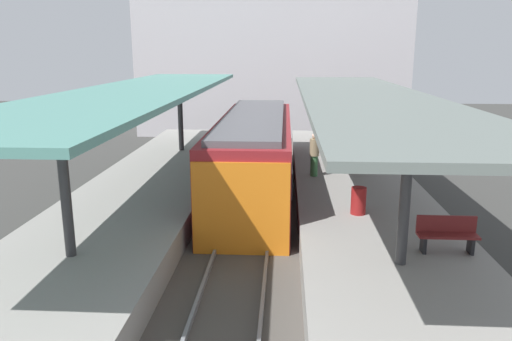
# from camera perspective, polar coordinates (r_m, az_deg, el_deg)

# --- Properties ---
(ground_plane) EXTENTS (80.00, 80.00, 0.00)m
(ground_plane) POSITION_cam_1_polar(r_m,az_deg,el_deg) (16.45, -0.87, -6.47)
(ground_plane) COLOR #383835
(platform_left) EXTENTS (4.40, 28.00, 1.00)m
(platform_left) POSITION_cam_1_polar(r_m,az_deg,el_deg) (16.98, -13.81, -4.44)
(platform_left) COLOR gray
(platform_left) RESTS_ON ground_plane
(platform_right) EXTENTS (4.40, 28.00, 1.00)m
(platform_right) POSITION_cam_1_polar(r_m,az_deg,el_deg) (16.45, 12.49, -4.95)
(platform_right) COLOR gray
(platform_right) RESTS_ON ground_plane
(track_ballast) EXTENTS (3.20, 28.00, 0.20)m
(track_ballast) POSITION_cam_1_polar(r_m,az_deg,el_deg) (16.41, -0.87, -6.14)
(track_ballast) COLOR #4C4742
(track_ballast) RESTS_ON ground_plane
(rail_near_side) EXTENTS (0.08, 28.00, 0.14)m
(rail_near_side) POSITION_cam_1_polar(r_m,az_deg,el_deg) (16.42, -3.39, -5.52)
(rail_near_side) COLOR slate
(rail_near_side) RESTS_ON track_ballast
(rail_far_side) EXTENTS (0.08, 28.00, 0.14)m
(rail_far_side) POSITION_cam_1_polar(r_m,az_deg,el_deg) (16.32, 1.66, -5.63)
(rail_far_side) COLOR slate
(rail_far_side) RESTS_ON track_ballast
(commuter_train) EXTENTS (2.78, 11.93, 3.10)m
(commuter_train) POSITION_cam_1_polar(r_m,az_deg,el_deg) (19.00, -0.19, 1.72)
(commuter_train) COLOR maroon
(commuter_train) RESTS_ON track_ballast
(canopy_left) EXTENTS (4.18, 21.00, 3.40)m
(canopy_left) POSITION_cam_1_polar(r_m,az_deg,el_deg) (17.57, -13.18, 8.79)
(canopy_left) COLOR #333335
(canopy_left) RESTS_ON platform_left
(canopy_right) EXTENTS (4.18, 21.00, 3.26)m
(canopy_right) POSITION_cam_1_polar(r_m,az_deg,el_deg) (17.07, 12.40, 8.25)
(canopy_right) COLOR #333335
(canopy_right) RESTS_ON platform_right
(platform_bench) EXTENTS (1.40, 0.41, 0.86)m
(platform_bench) POSITION_cam_1_polar(r_m,az_deg,el_deg) (12.61, 21.16, -6.74)
(platform_bench) COLOR black
(platform_bench) RESTS_ON platform_right
(platform_sign) EXTENTS (0.90, 0.08, 2.21)m
(platform_sign) POSITION_cam_1_polar(r_m,az_deg,el_deg) (19.55, 12.24, 4.42)
(platform_sign) COLOR #262628
(platform_sign) RESTS_ON platform_right
(litter_bin) EXTENTS (0.44, 0.44, 0.80)m
(litter_bin) POSITION_cam_1_polar(r_m,az_deg,el_deg) (14.74, 11.73, -3.43)
(litter_bin) COLOR maroon
(litter_bin) RESTS_ON platform_right
(passenger_near_bench) EXTENTS (0.36, 0.36, 1.80)m
(passenger_near_bench) POSITION_cam_1_polar(r_m,az_deg,el_deg) (20.55, 10.19, 3.03)
(passenger_near_bench) COLOR #998460
(passenger_near_bench) RESTS_ON platform_right
(passenger_mid_platform) EXTENTS (0.36, 0.36, 1.66)m
(passenger_mid_platform) POSITION_cam_1_polar(r_m,az_deg,el_deg) (18.81, 6.75, 1.91)
(passenger_mid_platform) COLOR #386B3D
(passenger_mid_platform) RESTS_ON platform_right
(station_building_backdrop) EXTENTS (18.00, 6.00, 11.00)m
(station_building_backdrop) POSITION_cam_1_polar(r_m,az_deg,el_deg) (35.41, 1.89, 13.41)
(station_building_backdrop) COLOR #B7B2B7
(station_building_backdrop) RESTS_ON ground_plane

